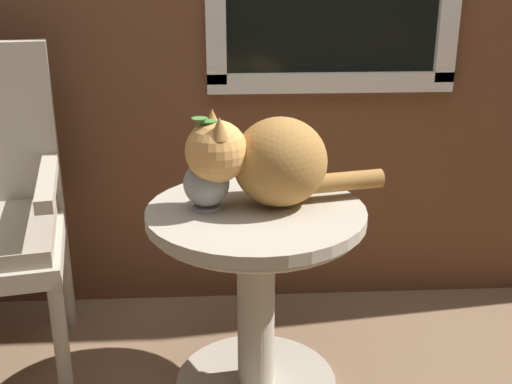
# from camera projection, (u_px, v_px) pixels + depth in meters

# --- Properties ---
(wicker_side_table) EXTENTS (0.63, 0.63, 0.61)m
(wicker_side_table) POSITION_uv_depth(u_px,v_px,m) (256.00, 270.00, 1.89)
(wicker_side_table) COLOR #B2A893
(wicker_side_table) RESTS_ON ground_plane
(cat) EXTENTS (0.58, 0.30, 0.28)m
(cat) POSITION_uv_depth(u_px,v_px,m) (268.00, 160.00, 1.80)
(cat) COLOR #AD7A3D
(cat) RESTS_ON wicker_side_table
(pewter_vase_with_ivy) EXTENTS (0.13, 0.13, 0.27)m
(pewter_vase_with_ivy) POSITION_uv_depth(u_px,v_px,m) (206.00, 179.00, 1.79)
(pewter_vase_with_ivy) COLOR #99999E
(pewter_vase_with_ivy) RESTS_ON wicker_side_table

